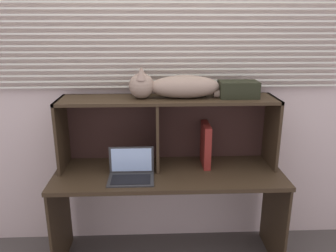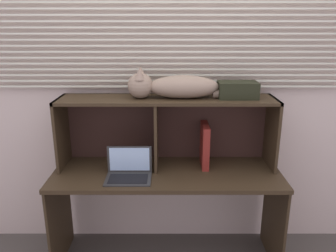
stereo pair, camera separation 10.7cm
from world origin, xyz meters
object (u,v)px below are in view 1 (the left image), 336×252
object	(u,v)px
storage_box	(238,89)
cat	(175,86)
binder_upright	(206,145)
book_stack	(128,163)
laptop	(131,172)

from	to	relation	value
storage_box	cat	bearing A→B (deg)	180.00
binder_upright	storage_box	bearing A→B (deg)	0.00
cat	binder_upright	xyz separation A→B (m)	(0.23, -0.00, -0.44)
binder_upright	storage_box	size ratio (longest dim) A/B	1.16
book_stack	storage_box	bearing A→B (deg)	-0.26
cat	binder_upright	bearing A→B (deg)	-0.00
cat	laptop	xyz separation A→B (m)	(-0.31, -0.21, -0.56)
book_stack	storage_box	distance (m)	0.97
laptop	storage_box	xyz separation A→B (m)	(0.76, 0.21, 0.53)
binder_upright	book_stack	bearing A→B (deg)	179.64
laptop	storage_box	bearing A→B (deg)	15.34
laptop	book_stack	bearing A→B (deg)	100.66
book_stack	storage_box	xyz separation A→B (m)	(0.80, -0.00, 0.55)
cat	binder_upright	world-z (taller)	cat
laptop	book_stack	world-z (taller)	laptop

